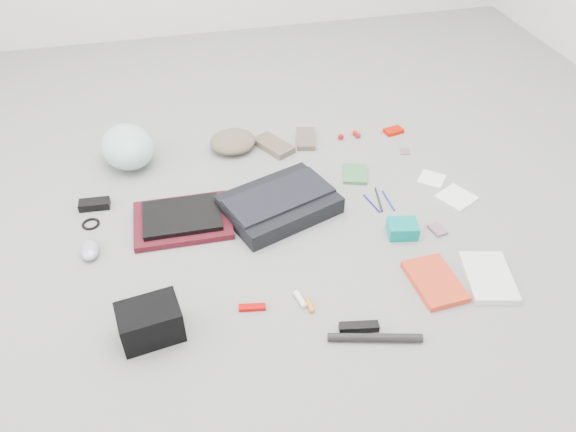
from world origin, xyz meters
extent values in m
plane|color=gray|center=(0.00, 0.00, 0.00)|extent=(4.00, 4.00, 0.00)
cube|color=black|center=(-0.01, 0.10, 0.04)|extent=(0.51, 0.43, 0.07)
cube|color=black|center=(-0.01, 0.10, 0.08)|extent=(0.47, 0.33, 0.01)
cube|color=#4B0E18|center=(-0.40, 0.11, 0.01)|extent=(0.38, 0.29, 0.03)
cube|color=black|center=(-0.40, 0.11, 0.04)|extent=(0.31, 0.23, 0.02)
ellipsoid|color=silver|center=(-0.59, 0.59, 0.09)|extent=(0.29, 0.34, 0.17)
ellipsoid|color=#6C6049|center=(-0.12, 0.60, 0.04)|extent=(0.27, 0.26, 0.08)
cube|color=brown|center=(0.06, 0.56, 0.01)|extent=(0.18, 0.22, 0.03)
cube|color=brown|center=(0.23, 0.58, 0.01)|extent=(0.13, 0.19, 0.03)
cube|color=black|center=(-0.75, 0.30, 0.02)|extent=(0.13, 0.06, 0.03)
torus|color=black|center=(-0.76, 0.19, 0.01)|extent=(0.09, 0.09, 0.01)
ellipsoid|color=#A3A1B3|center=(-0.76, 0.02, 0.02)|extent=(0.07, 0.12, 0.04)
cube|color=black|center=(-0.55, -0.42, 0.06)|extent=(0.21, 0.16, 0.13)
cube|color=#AB0301|center=(-0.22, -0.39, 0.01)|extent=(0.09, 0.04, 0.01)
cylinder|color=white|center=(-0.05, -0.39, 0.01)|extent=(0.04, 0.07, 0.02)
cylinder|color=orange|center=(-0.03, -0.42, 0.01)|extent=(0.02, 0.06, 0.02)
cube|color=black|center=(0.10, -0.55, 0.01)|extent=(0.13, 0.05, 0.03)
cylinder|color=black|center=(0.14, -0.61, 0.01)|extent=(0.30, 0.10, 0.03)
cube|color=#EF3C1E|center=(0.43, -0.42, 0.01)|extent=(0.17, 0.24, 0.02)
cube|color=silver|center=(0.63, -0.45, 0.01)|extent=(0.21, 0.27, 0.03)
cube|color=#39793F|center=(0.37, 0.26, 0.01)|extent=(0.14, 0.16, 0.02)
cylinder|color=navy|center=(0.37, 0.05, 0.00)|extent=(0.03, 0.12, 0.01)
cylinder|color=black|center=(0.41, 0.07, 0.00)|extent=(0.04, 0.16, 0.01)
cylinder|color=navy|center=(0.44, 0.05, 0.00)|extent=(0.01, 0.13, 0.01)
cube|color=#048D87|center=(0.42, -0.15, 0.03)|extent=(0.13, 0.11, 0.06)
cube|color=gray|center=(0.56, -0.17, 0.01)|extent=(0.06, 0.08, 0.01)
cube|color=white|center=(0.68, 0.15, 0.00)|extent=(0.15, 0.15, 0.01)
cube|color=white|center=(0.73, 0.01, 0.00)|extent=(0.18, 0.18, 0.01)
sphere|color=#B00506|center=(0.39, 0.55, 0.01)|extent=(0.03, 0.03, 0.03)
sphere|color=#B41F05|center=(0.47, 0.57, 0.01)|extent=(0.03, 0.03, 0.03)
sphere|color=#B10822|center=(0.48, 0.55, 0.01)|extent=(0.03, 0.03, 0.03)
cube|color=#C51100|center=(0.66, 0.55, 0.01)|extent=(0.10, 0.07, 0.02)
cube|color=#825B6F|center=(0.65, 0.38, 0.00)|extent=(0.06, 0.06, 0.00)
camera|label=1|loc=(-0.39, -1.62, 1.47)|focal=35.00mm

